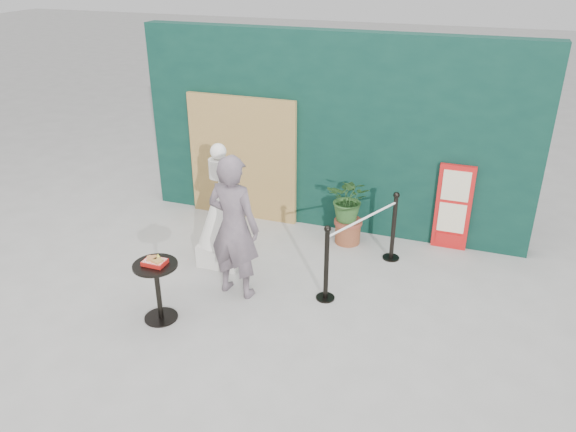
{
  "coord_description": "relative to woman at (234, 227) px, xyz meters",
  "views": [
    {
      "loc": [
        2.14,
        -4.75,
        4.04
      ],
      "look_at": [
        0.0,
        1.2,
        1.0
      ],
      "focal_mm": 35.0,
      "sensor_mm": 36.0,
      "label": 1
    }
  ],
  "objects": [
    {
      "name": "food_basket",
      "position": [
        -0.62,
        -0.83,
        -0.15
      ],
      "size": [
        0.26,
        0.19,
        0.11
      ],
      "color": "#B21713",
      "rests_on": "cafe_table"
    },
    {
      "name": "woman",
      "position": [
        0.0,
        0.0,
        0.0
      ],
      "size": [
        0.73,
        0.53,
        1.88
      ],
      "primitive_type": "imported",
      "rotation": [
        0.0,
        0.0,
        3.02
      ],
      "color": "slate",
      "rests_on": "ground"
    },
    {
      "name": "bamboo_fence",
      "position": [
        -0.84,
        2.14,
        0.06
      ],
      "size": [
        1.8,
        0.08,
        2.0
      ],
      "primitive_type": "cube",
      "color": "tan",
      "rests_on": "ground"
    },
    {
      "name": "planter",
      "position": [
        1.01,
        1.81,
        -0.32
      ],
      "size": [
        0.63,
        0.54,
        1.06
      ],
      "color": "brown",
      "rests_on": "ground"
    },
    {
      "name": "stanchion_barrier",
      "position": [
        1.43,
        0.89,
        -0.44
      ],
      "size": [
        0.84,
        1.54,
        1.03
      ],
      "color": "black",
      "rests_on": "ground"
    },
    {
      "name": "cafe_table",
      "position": [
        -0.62,
        -0.83,
        -0.44
      ],
      "size": [
        0.52,
        0.52,
        0.75
      ],
      "color": "black",
      "rests_on": "ground"
    },
    {
      "name": "statue",
      "position": [
        -0.5,
        0.67,
        -0.22
      ],
      "size": [
        0.68,
        0.68,
        1.75
      ],
      "color": "silver",
      "rests_on": "ground"
    },
    {
      "name": "ground",
      "position": [
        0.56,
        -0.8,
        -0.94
      ],
      "size": [
        60.0,
        60.0,
        0.0
      ],
      "primitive_type": "plane",
      "color": "#ADAAA5",
      "rests_on": "ground"
    },
    {
      "name": "back_wall",
      "position": [
        0.56,
        2.35,
        0.56
      ],
      "size": [
        6.0,
        0.3,
        3.0
      ],
      "primitive_type": "cube",
      "color": "black",
      "rests_on": "ground"
    },
    {
      "name": "menu_board",
      "position": [
        2.46,
        2.15,
        -0.29
      ],
      "size": [
        0.5,
        0.07,
        1.3
      ],
      "color": "red",
      "rests_on": "ground"
    }
  ]
}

